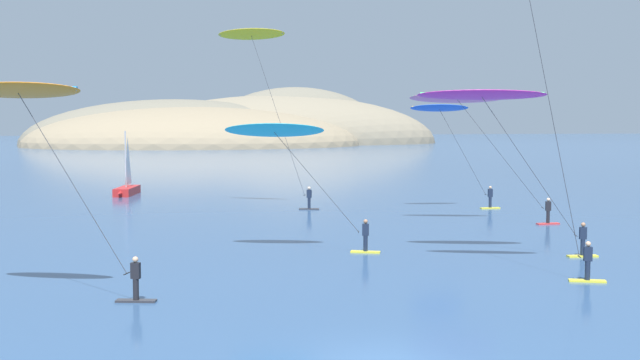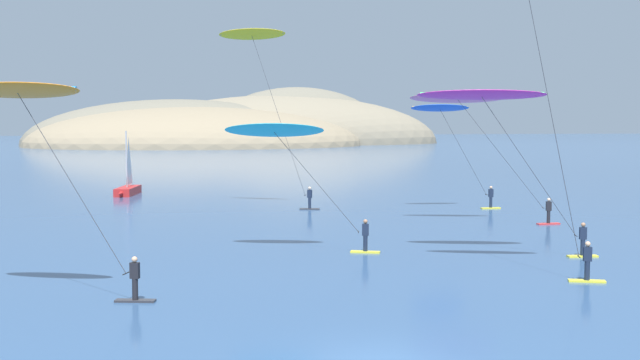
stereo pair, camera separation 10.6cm
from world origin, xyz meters
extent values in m
ellipsoid|color=#7A705B|center=(22.28, 190.76, 0.00)|extent=(85.04, 41.83, 25.83)
ellipsoid|color=#84755B|center=(-0.71, 177.52, 0.00)|extent=(82.08, 54.91, 19.12)
ellipsoid|color=#6B6656|center=(26.65, 191.95, 0.00)|extent=(51.50, 25.14, 30.17)
ellipsoid|color=#6B6656|center=(-5.13, 182.53, 0.00)|extent=(76.16, 30.80, 22.98)
cube|color=#B22323|center=(-9.88, 51.67, 0.35)|extent=(2.21, 4.97, 0.70)
cone|color=#B22323|center=(-10.30, 49.31, 0.35)|extent=(1.03, 2.24, 0.67)
cylinder|color=#B2B2B7|center=(-9.93, 51.38, 3.20)|extent=(0.12, 0.12, 5.00)
pyramid|color=white|center=(-9.78, 52.27, 3.03)|extent=(0.39, 1.79, 4.25)
cylinder|color=#A5A5AD|center=(-9.78, 52.27, 0.95)|extent=(0.39, 1.79, 0.08)
cube|color=yellow|center=(14.08, 14.80, 0.04)|extent=(1.53, 0.51, 0.08)
cylinder|color=#192338|center=(14.08, 14.80, 0.48)|extent=(0.22, 0.22, 0.80)
cube|color=#192338|center=(14.08, 14.80, 1.18)|extent=(0.38, 0.28, 0.60)
sphere|color=#9E7051|center=(14.08, 14.80, 1.60)|extent=(0.22, 0.22, 0.22)
cylinder|color=black|center=(13.75, 14.89, 1.06)|extent=(0.18, 0.54, 0.04)
ellipsoid|color=#D62D9E|center=(9.21, 16.06, 7.97)|extent=(6.48, 2.95, 0.63)
cylinder|color=#28D160|center=(9.21, 16.06, 8.02)|extent=(5.86, 1.67, 0.16)
cylinder|color=#333338|center=(11.48, 15.48, 4.47)|extent=(4.56, 1.21, 6.82)
cube|color=#2D2D33|center=(4.21, 37.47, 0.04)|extent=(1.55, 0.71, 0.08)
cylinder|color=#192338|center=(4.21, 37.47, 0.48)|extent=(0.22, 0.22, 0.80)
cube|color=#192338|center=(4.21, 37.47, 1.18)|extent=(0.39, 0.33, 0.60)
sphere|color=beige|center=(4.21, 37.47, 1.60)|extent=(0.22, 0.22, 0.22)
cylinder|color=black|center=(3.89, 37.62, 1.06)|extent=(0.28, 0.51, 0.04)
ellipsoid|color=yellow|center=(0.14, 39.46, 13.13)|extent=(5.28, 3.36, 0.91)
cylinder|color=#1432E0|center=(0.14, 39.46, 13.18)|extent=(4.61, 2.36, 0.16)
cylinder|color=#333338|center=(2.01, 38.54, 7.04)|extent=(3.79, 1.87, 11.97)
cube|color=yellow|center=(17.78, 35.59, 0.04)|extent=(1.51, 0.44, 0.08)
cylinder|color=#192338|center=(17.78, 35.59, 0.48)|extent=(0.22, 0.22, 0.80)
cube|color=#192338|center=(17.78, 35.59, 1.18)|extent=(0.36, 0.23, 0.60)
sphere|color=tan|center=(17.78, 35.59, 1.60)|extent=(0.22, 0.22, 0.22)
cylinder|color=black|center=(17.43, 35.62, 1.06)|extent=(0.09, 0.55, 0.04)
ellipsoid|color=blue|center=(13.79, 35.92, 7.58)|extent=(4.50, 1.66, 0.69)
cylinder|color=gold|center=(13.79, 35.92, 7.63)|extent=(4.18, 0.50, 0.16)
cylinder|color=#333338|center=(15.61, 35.77, 4.27)|extent=(3.66, 0.33, 6.43)
cube|color=yellow|center=(11.26, 9.18, 0.04)|extent=(1.55, 0.89, 0.08)
cylinder|color=#192338|center=(11.26, 9.18, 0.48)|extent=(0.22, 0.22, 0.80)
cube|color=#192338|center=(11.26, 9.18, 1.18)|extent=(0.38, 0.29, 0.60)
sphere|color=tan|center=(11.26, 9.18, 1.60)|extent=(0.22, 0.22, 0.22)
cylinder|color=black|center=(10.92, 9.28, 1.06)|extent=(0.20, 0.54, 0.04)
cylinder|color=#333338|center=(9.68, 9.66, 7.20)|extent=(2.51, 0.78, 12.29)
cube|color=yellow|center=(3.83, 17.91, 0.04)|extent=(1.54, 0.91, 0.08)
cylinder|color=#192338|center=(3.83, 17.91, 0.48)|extent=(0.22, 0.22, 0.80)
cube|color=#192338|center=(3.83, 17.91, 1.18)|extent=(0.38, 0.28, 0.60)
sphere|color=#9E7051|center=(3.83, 17.91, 1.60)|extent=(0.22, 0.22, 0.22)
cylinder|color=black|center=(3.49, 18.00, 1.06)|extent=(0.18, 0.54, 0.04)
ellipsoid|color=#23B2C6|center=(-0.67, 19.09, 6.22)|extent=(5.32, 2.84, 0.88)
cylinder|color=#DB4C38|center=(-0.67, 19.09, 6.27)|extent=(4.71, 1.37, 0.16)
cylinder|color=#333338|center=(1.41, 18.55, 3.59)|extent=(4.19, 1.11, 5.07)
cube|color=#2D2D33|center=(-7.15, 8.80, 0.04)|extent=(1.55, 0.73, 0.08)
cylinder|color=black|center=(-7.15, 8.80, 0.48)|extent=(0.22, 0.22, 0.80)
cube|color=black|center=(-7.15, 8.80, 1.18)|extent=(0.39, 0.31, 0.60)
sphere|color=tan|center=(-7.15, 8.80, 1.60)|extent=(0.22, 0.22, 0.22)
cylinder|color=black|center=(-7.48, 8.93, 1.06)|extent=(0.23, 0.53, 0.04)
ellipsoid|color=orange|center=(-11.42, 10.41, 7.88)|extent=(5.21, 3.13, 0.74)
cylinder|color=#0F7FE5|center=(-11.42, 10.41, 7.93)|extent=(4.52, 1.83, 0.16)
cylinder|color=#333338|center=(-9.45, 9.67, 4.42)|extent=(3.97, 1.51, 6.73)
cube|color=red|center=(17.97, 26.43, 0.04)|extent=(1.51, 0.46, 0.08)
cylinder|color=black|center=(17.97, 26.43, 0.48)|extent=(0.22, 0.22, 0.80)
cube|color=black|center=(17.97, 26.43, 1.18)|extent=(0.38, 0.28, 0.60)
sphere|color=beige|center=(17.97, 26.43, 1.60)|extent=(0.22, 0.22, 0.22)
cylinder|color=black|center=(17.63, 26.52, 1.06)|extent=(0.17, 0.54, 0.04)
ellipsoid|color=pink|center=(12.23, 27.85, 8.13)|extent=(6.24, 2.74, 0.80)
cylinder|color=#14895B|center=(12.23, 27.85, 8.18)|extent=(5.67, 1.54, 0.16)
cylinder|color=#333338|center=(14.93, 27.18, 4.54)|extent=(5.42, 1.36, 6.98)
camera|label=1|loc=(-5.67, -21.35, 6.84)|focal=45.00mm
camera|label=2|loc=(-5.57, -21.37, 6.84)|focal=45.00mm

